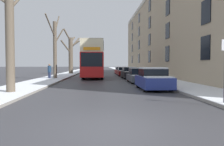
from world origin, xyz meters
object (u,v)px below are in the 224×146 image
(bare_tree_left_1, at_px, (55,48))
(parked_car_3, at_px, (124,72))
(parked_car_2, at_px, (129,73))
(double_decker_bus, at_px, (93,58))
(oncoming_van, at_px, (96,67))
(parked_car_0, at_px, (153,79))
(parked_car_1, at_px, (138,76))
(bare_tree_left_0, at_px, (10,29))
(bare_tree_left_2, at_px, (71,53))
(parked_car_4, at_px, (120,71))
(pedestrian_left_sidewalk, at_px, (49,71))

(bare_tree_left_1, bearing_deg, parked_car_3, 42.49)
(parked_car_2, bearing_deg, double_decker_bus, 162.63)
(bare_tree_left_1, xyz_separation_m, oncoming_van, (4.34, 20.73, -2.39))
(double_decker_bus, bearing_deg, parked_car_0, -71.45)
(parked_car_1, xyz_separation_m, parked_car_3, (0.00, 12.72, -0.01))
(bare_tree_left_0, distance_m, bare_tree_left_2, 25.60)
(bare_tree_left_2, bearing_deg, bare_tree_left_1, -90.21)
(parked_car_3, bearing_deg, parked_car_2, -90.00)
(bare_tree_left_1, distance_m, parked_car_3, 12.16)
(oncoming_van, bearing_deg, parked_car_1, -80.30)
(parked_car_2, height_order, parked_car_4, parked_car_2)
(bare_tree_left_2, relative_size, parked_car_2, 1.69)
(parked_car_1, bearing_deg, parked_car_0, -90.00)
(parked_car_4, bearing_deg, parked_car_1, -90.00)
(bare_tree_left_1, relative_size, parked_car_2, 1.62)
(double_decker_bus, height_order, parked_car_4, double_decker_bus)
(parked_car_1, relative_size, oncoming_van, 0.82)
(bare_tree_left_2, bearing_deg, bare_tree_left_0, -90.03)
(double_decker_bus, bearing_deg, parked_car_4, 66.67)
(parked_car_1, bearing_deg, bare_tree_left_1, 151.34)
(pedestrian_left_sidewalk, bearing_deg, parked_car_3, 72.38)
(bare_tree_left_2, distance_m, parked_car_0, 25.28)
(double_decker_bus, relative_size, parked_car_0, 2.63)
(parked_car_1, height_order, parked_car_2, parked_car_2)
(parked_car_0, bearing_deg, bare_tree_left_1, 129.89)
(bare_tree_left_0, xyz_separation_m, parked_car_3, (8.67, 20.39, -3.06))
(parked_car_0, distance_m, parked_car_4, 23.71)
(parked_car_2, bearing_deg, bare_tree_left_2, 126.61)
(double_decker_bus, distance_m, pedestrian_left_sidewalk, 5.93)
(bare_tree_left_1, xyz_separation_m, double_decker_bus, (4.22, 2.93, -1.04))
(bare_tree_left_2, bearing_deg, parked_car_3, -31.04)
(bare_tree_left_1, xyz_separation_m, parked_car_0, (8.70, -10.41, -2.89))
(double_decker_bus, bearing_deg, bare_tree_left_2, 112.18)
(parked_car_4, bearing_deg, oncoming_van, 120.38)
(bare_tree_left_0, relative_size, parked_car_1, 1.95)
(parked_car_4, distance_m, pedestrian_left_sidewalk, 16.35)
(bare_tree_left_1, bearing_deg, pedestrian_left_sidewalk, -167.82)
(oncoming_van, bearing_deg, parked_car_0, -82.03)
(bare_tree_left_2, height_order, pedestrian_left_sidewalk, bare_tree_left_2)
(parked_car_3, bearing_deg, bare_tree_left_1, -137.51)
(bare_tree_left_2, distance_m, parked_car_3, 10.53)
(bare_tree_left_0, bearing_deg, oncoming_van, 82.60)
(parked_car_2, bearing_deg, bare_tree_left_0, -121.83)
(parked_car_4, xyz_separation_m, pedestrian_left_sidewalk, (-9.31, -13.43, 0.36))
(parked_car_1, distance_m, parked_car_2, 6.28)
(bare_tree_left_1, xyz_separation_m, parked_car_4, (8.70, 13.30, -2.97))
(parked_car_3, bearing_deg, double_decker_bus, -131.60)
(parked_car_2, xyz_separation_m, pedestrian_left_sidewalk, (-9.31, -1.66, 0.32))
(parked_car_2, relative_size, parked_car_4, 1.02)
(bare_tree_left_0, bearing_deg, parked_car_0, 13.14)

